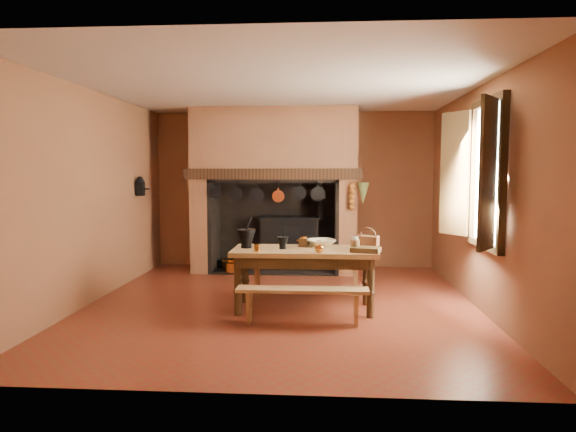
# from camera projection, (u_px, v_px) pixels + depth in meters

# --- Properties ---
(floor) EXTENTS (5.50, 5.50, 0.00)m
(floor) POSITION_uv_depth(u_px,v_px,m) (281.00, 304.00, 6.71)
(floor) COLOR maroon
(floor) RESTS_ON ground
(ceiling) EXTENTS (5.50, 5.50, 0.00)m
(ceiling) POSITION_uv_depth(u_px,v_px,m) (281.00, 86.00, 6.48)
(ceiling) COLOR silver
(ceiling) RESTS_ON back_wall
(back_wall) EXTENTS (5.00, 0.02, 2.80)m
(back_wall) POSITION_uv_depth(u_px,v_px,m) (294.00, 190.00, 9.33)
(back_wall) COLOR brown
(back_wall) RESTS_ON floor
(wall_left) EXTENTS (0.02, 5.50, 2.80)m
(wall_left) POSITION_uv_depth(u_px,v_px,m) (93.00, 196.00, 6.77)
(wall_left) COLOR brown
(wall_left) RESTS_ON floor
(wall_right) EXTENTS (0.02, 5.50, 2.80)m
(wall_right) POSITION_uv_depth(u_px,v_px,m) (480.00, 198.00, 6.42)
(wall_right) COLOR brown
(wall_right) RESTS_ON floor
(wall_front) EXTENTS (5.00, 0.02, 2.80)m
(wall_front) POSITION_uv_depth(u_px,v_px,m) (251.00, 214.00, 3.86)
(wall_front) COLOR brown
(wall_front) RESTS_ON floor
(chimney_breast) EXTENTS (2.95, 0.96, 2.80)m
(chimney_breast) POSITION_uv_depth(u_px,v_px,m) (275.00, 167.00, 8.88)
(chimney_breast) COLOR brown
(chimney_breast) RESTS_ON floor
(iron_range) EXTENTS (1.12, 0.55, 1.60)m
(iron_range) POSITION_uv_depth(u_px,v_px,m) (290.00, 242.00, 9.11)
(iron_range) COLOR black
(iron_range) RESTS_ON floor
(hearth_pans) EXTENTS (0.51, 0.62, 0.20)m
(hearth_pans) POSITION_uv_depth(u_px,v_px,m) (232.00, 265.00, 8.98)
(hearth_pans) COLOR #C1792C
(hearth_pans) RESTS_ON floor
(hanging_pans) EXTENTS (1.92, 0.29, 0.27)m
(hanging_pans) POSITION_uv_depth(u_px,v_px,m) (270.00, 194.00, 8.42)
(hanging_pans) COLOR black
(hanging_pans) RESTS_ON chimney_breast
(onion_string) EXTENTS (0.12, 0.10, 0.46)m
(onion_string) POSITION_uv_depth(u_px,v_px,m) (352.00, 196.00, 8.31)
(onion_string) COLOR #A9691F
(onion_string) RESTS_ON chimney_breast
(herb_bunch) EXTENTS (0.20, 0.20, 0.35)m
(herb_bunch) POSITION_uv_depth(u_px,v_px,m) (363.00, 193.00, 8.29)
(herb_bunch) COLOR #586630
(herb_bunch) RESTS_ON chimney_breast
(window) EXTENTS (0.39, 1.75, 1.76)m
(window) POSITION_uv_depth(u_px,v_px,m) (478.00, 174.00, 6.01)
(window) COLOR white
(window) RESTS_ON wall_right
(wall_coffee_mill) EXTENTS (0.23, 0.16, 0.31)m
(wall_coffee_mill) POSITION_uv_depth(u_px,v_px,m) (140.00, 185.00, 8.29)
(wall_coffee_mill) COLOR black
(wall_coffee_mill) RESTS_ON wall_left
(work_table) EXTENTS (1.78, 0.79, 0.77)m
(work_table) POSITION_uv_depth(u_px,v_px,m) (305.00, 258.00, 6.37)
(work_table) COLOR #A3754A
(work_table) RESTS_ON floor
(bench_front) EXTENTS (1.49, 0.26, 0.42)m
(bench_front) POSITION_uv_depth(u_px,v_px,m) (302.00, 297.00, 5.77)
(bench_front) COLOR #A3754A
(bench_front) RESTS_ON floor
(bench_back) EXTENTS (1.66, 0.29, 0.47)m
(bench_back) POSITION_uv_depth(u_px,v_px,m) (306.00, 272.00, 7.02)
(bench_back) COLOR #A3754A
(bench_back) RESTS_ON floor
(mortar_large) EXTENTS (0.23, 0.23, 0.40)m
(mortar_large) POSITION_uv_depth(u_px,v_px,m) (246.00, 237.00, 6.43)
(mortar_large) COLOR black
(mortar_large) RESTS_ON work_table
(mortar_small) EXTENTS (0.15, 0.15, 0.26)m
(mortar_small) POSITION_uv_depth(u_px,v_px,m) (283.00, 242.00, 6.35)
(mortar_small) COLOR black
(mortar_small) RESTS_ON work_table
(coffee_grinder) EXTENTS (0.15, 0.13, 0.17)m
(coffee_grinder) POSITION_uv_depth(u_px,v_px,m) (304.00, 242.00, 6.53)
(coffee_grinder) COLOR #382711
(coffee_grinder) RESTS_ON work_table
(brass_mug_a) EXTENTS (0.09, 0.09, 0.09)m
(brass_mug_a) POSITION_uv_depth(u_px,v_px,m) (257.00, 248.00, 6.12)
(brass_mug_a) COLOR #C1792C
(brass_mug_a) RESTS_ON work_table
(brass_mug_b) EXTENTS (0.10, 0.10, 0.08)m
(brass_mug_b) POSITION_uv_depth(u_px,v_px,m) (319.00, 244.00, 6.47)
(brass_mug_b) COLOR #C1792C
(brass_mug_b) RESTS_ON work_table
(mixing_bowl) EXTENTS (0.47, 0.47, 0.09)m
(mixing_bowl) POSITION_uv_depth(u_px,v_px,m) (321.00, 243.00, 6.58)
(mixing_bowl) COLOR beige
(mixing_bowl) RESTS_ON work_table
(stoneware_crock) EXTENTS (0.13, 0.13, 0.14)m
(stoneware_crock) POSITION_uv_depth(u_px,v_px,m) (355.00, 245.00, 6.18)
(stoneware_crock) COLOR brown
(stoneware_crock) RESTS_ON work_table
(glass_jar) EXTENTS (0.12, 0.12, 0.16)m
(glass_jar) POSITION_uv_depth(u_px,v_px,m) (355.00, 243.00, 6.29)
(glass_jar) COLOR beige
(glass_jar) RESTS_ON work_table
(wicker_basket) EXTENTS (0.31, 0.26, 0.26)m
(wicker_basket) POSITION_uv_depth(u_px,v_px,m) (368.00, 241.00, 6.46)
(wicker_basket) COLOR #4A2616
(wicker_basket) RESTS_ON work_table
(wooden_tray) EXTENTS (0.39, 0.32, 0.06)m
(wooden_tray) POSITION_uv_depth(u_px,v_px,m) (366.00, 250.00, 6.10)
(wooden_tray) COLOR #382711
(wooden_tray) RESTS_ON work_table
(brass_cup) EXTENTS (0.13, 0.13, 0.09)m
(brass_cup) POSITION_uv_depth(u_px,v_px,m) (319.00, 249.00, 6.03)
(brass_cup) COLOR #C1792C
(brass_cup) RESTS_ON work_table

